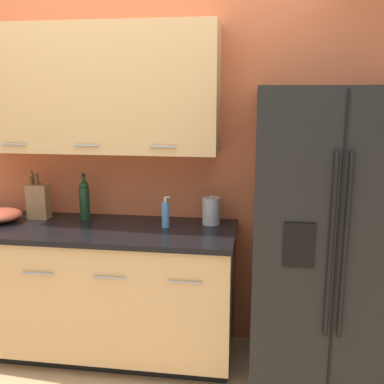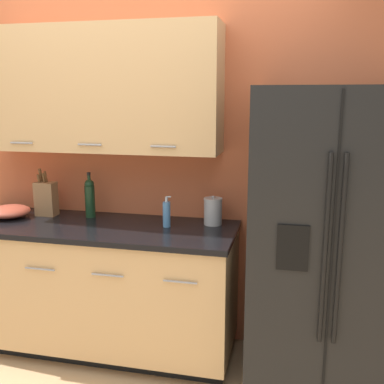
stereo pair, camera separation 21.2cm
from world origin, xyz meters
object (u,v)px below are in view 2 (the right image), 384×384
object	(u,v)px
refrigerator	(326,244)
steel_canister	(213,211)
knife_block	(46,198)
wine_bottle	(90,197)
mixing_bowl	(10,211)
soap_dispenser	(167,214)

from	to	relation	value
refrigerator	steel_canister	world-z (taller)	refrigerator
knife_block	steel_canister	size ratio (longest dim) A/B	1.72
wine_bottle	mixing_bowl	distance (m)	0.57
mixing_bowl	soap_dispenser	bearing A→B (deg)	0.95
refrigerator	knife_block	size ratio (longest dim) A/B	5.35
refrigerator	knife_block	bearing A→B (deg)	174.11
knife_block	refrigerator	bearing A→B (deg)	-5.89
wine_bottle	mixing_bowl	xyz separation A→B (m)	(-0.55, -0.13, -0.10)
wine_bottle	soap_dispenser	xyz separation A→B (m)	(0.59, -0.12, -0.06)
steel_canister	wine_bottle	bearing A→B (deg)	-179.64
refrigerator	wine_bottle	size ratio (longest dim) A/B	5.63
soap_dispenser	steel_canister	xyz separation A→B (m)	(0.28, 0.12, 0.00)
soap_dispenser	steel_canister	world-z (taller)	soap_dispenser
soap_dispenser	mixing_bowl	xyz separation A→B (m)	(-1.13, -0.02, -0.04)
knife_block	steel_canister	xyz separation A→B (m)	(1.19, 0.03, -0.03)
wine_bottle	refrigerator	bearing A→B (deg)	-8.12
wine_bottle	mixing_bowl	bearing A→B (deg)	-166.19
refrigerator	mixing_bowl	world-z (taller)	refrigerator
knife_block	soap_dispenser	distance (m)	0.91
knife_block	mixing_bowl	world-z (taller)	knife_block
knife_block	steel_canister	distance (m)	1.19
knife_block	soap_dispenser	xyz separation A→B (m)	(0.91, -0.09, -0.04)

